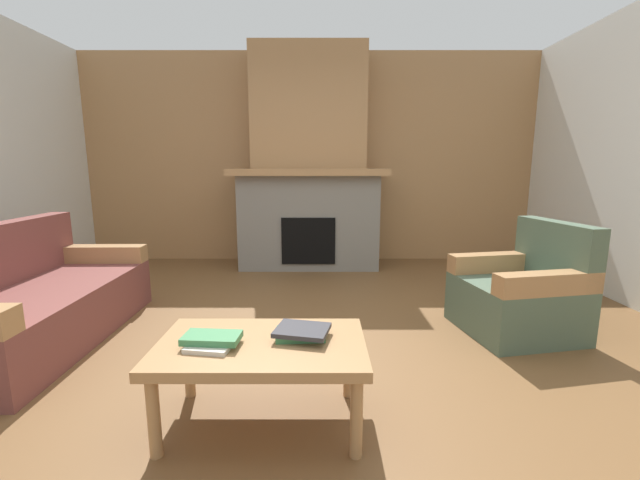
# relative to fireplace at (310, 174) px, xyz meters

# --- Properties ---
(ground) EXTENTS (9.00, 9.00, 0.00)m
(ground) POSITION_rel_fireplace_xyz_m (0.00, -2.62, -1.16)
(ground) COLOR brown
(wall_back_wood_panel) EXTENTS (6.00, 0.12, 2.70)m
(wall_back_wood_panel) POSITION_rel_fireplace_xyz_m (0.00, 0.38, 0.19)
(wall_back_wood_panel) COLOR #A87A4C
(wall_back_wood_panel) RESTS_ON ground
(fireplace) EXTENTS (1.90, 0.82, 2.70)m
(fireplace) POSITION_rel_fireplace_xyz_m (0.00, 0.00, 0.00)
(fireplace) COLOR gray
(fireplace) RESTS_ON ground
(couch) EXTENTS (0.87, 1.81, 0.85)m
(couch) POSITION_rel_fireplace_xyz_m (-1.93, -2.36, -0.88)
(couch) COLOR brown
(couch) RESTS_ON ground
(armchair) EXTENTS (0.89, 0.89, 0.85)m
(armchair) POSITION_rel_fireplace_xyz_m (1.68, -2.17, -0.87)
(armchair) COLOR #4C604C
(armchair) RESTS_ON ground
(coffee_table) EXTENTS (1.00, 0.60, 0.43)m
(coffee_table) POSITION_rel_fireplace_xyz_m (-0.14, -3.31, -0.79)
(coffee_table) COLOR #A87A4C
(coffee_table) RESTS_ON ground
(book_stack_near_edge) EXTENTS (0.27, 0.24, 0.05)m
(book_stack_near_edge) POSITION_rel_fireplace_xyz_m (-0.37, -3.35, -0.71)
(book_stack_near_edge) COLOR beige
(book_stack_near_edge) RESTS_ON coffee_table
(book_stack_center) EXTENTS (0.29, 0.25, 0.05)m
(book_stack_center) POSITION_rel_fireplace_xyz_m (0.05, -3.26, -0.71)
(book_stack_center) COLOR #3D7F4C
(book_stack_center) RESTS_ON coffee_table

